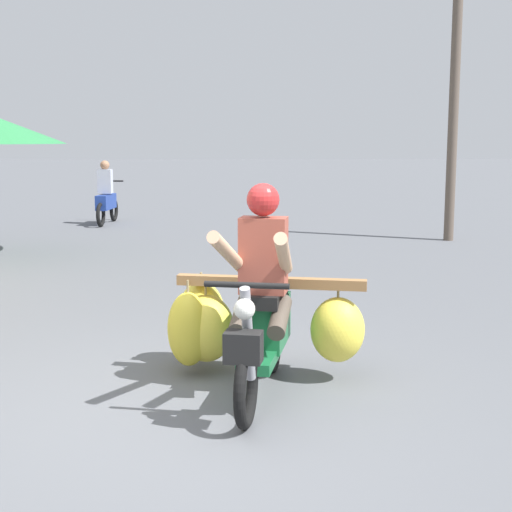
{
  "coord_description": "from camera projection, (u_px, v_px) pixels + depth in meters",
  "views": [
    {
      "loc": [
        0.38,
        -4.86,
        1.91
      ],
      "look_at": [
        0.62,
        1.45,
        0.9
      ],
      "focal_mm": 52.44,
      "sensor_mm": 36.0,
      "label": 1
    }
  ],
  "objects": [
    {
      "name": "utility_pole",
      "position": [
        454.0,
        100.0,
        13.52
      ],
      "size": [
        0.18,
        0.18,
        5.15
      ],
      "primitive_type": "cylinder",
      "color": "brown",
      "rests_on": "ground"
    },
    {
      "name": "ground_plane",
      "position": [
        174.0,
        421.0,
        5.08
      ],
      "size": [
        120.0,
        120.0,
        0.0
      ],
      "primitive_type": "plane",
      "color": "#56595E"
    },
    {
      "name": "motorbike_main_loaded",
      "position": [
        245.0,
        318.0,
        5.83
      ],
      "size": [
        1.61,
        1.98,
        1.58
      ],
      "color": "black",
      "rests_on": "ground"
    },
    {
      "name": "motorbike_distant_ahead_left",
      "position": [
        106.0,
        199.0,
        16.37
      ],
      "size": [
        0.5,
        1.62,
        1.4
      ],
      "color": "black",
      "rests_on": "ground"
    }
  ]
}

